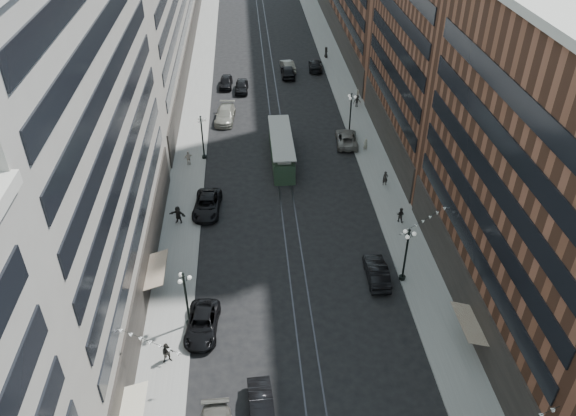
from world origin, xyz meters
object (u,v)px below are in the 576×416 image
object	(u,v)px
car_2	(202,324)
pedestrian_2	(168,353)
lamppost_sw_mid	(202,136)
car_14	(288,66)
lamppost_sw_far	(186,298)
streetcar	(281,150)
lamppost_se_far	(406,253)
pedestrian_7	(400,215)
car_7	(207,205)
car_5	(261,407)
pedestrian_extra_1	(385,178)
car_11	(347,138)
car_extra_0	(288,71)
car_8	(225,115)
pedestrian_6	(189,158)
pedestrian_extra_0	(358,95)
pedestrian_5	(178,215)
lamppost_se_mid	(351,112)
car_12	(315,65)
pedestrian_8	(365,145)
pedestrian_9	(357,101)
car_10	(377,272)
car_9	(226,82)
car_13	(242,86)
pedestrian_extra_2	(326,52)

from	to	relation	value
car_2	pedestrian_2	bearing A→B (deg)	-123.93
lamppost_sw_mid	car_14	distance (m)	30.44
lamppost_sw_far	streetcar	distance (m)	27.57
lamppost_se_far	pedestrian_7	size ratio (longest dim) A/B	3.39
car_7	car_14	distance (m)	40.41
car_5	pedestrian_extra_1	size ratio (longest dim) A/B	2.79
car_11	car_extra_0	bearing A→B (deg)	-71.34
car_8	pedestrian_6	distance (m)	12.34
pedestrian_6	pedestrian_extra_0	size ratio (longest dim) A/B	1.04
car_11	pedestrian_5	distance (m)	24.86
pedestrian_6	lamppost_se_mid	bearing A→B (deg)	175.65
lamppost_se_mid	car_5	distance (m)	42.71
car_12	pedestrian_6	world-z (taller)	pedestrian_6
streetcar	pedestrian_2	xyz separation A→B (m)	(-10.54, -29.55, -0.41)
pedestrian_8	car_5	bearing A→B (deg)	51.32
pedestrian_5	pedestrian_9	xyz separation A→B (m)	(22.80, 25.74, -0.08)
car_8	pedestrian_9	bearing A→B (deg)	13.86
car_5	car_7	size ratio (longest dim) A/B	0.81
car_11	car_5	bearing A→B (deg)	77.21
car_8	car_extra_0	world-z (taller)	car_extra_0
lamppost_sw_mid	car_7	size ratio (longest dim) A/B	0.96
car_11	pedestrian_extra_1	size ratio (longest dim) A/B	3.29
car_10	pedestrian_7	bearing A→B (deg)	-115.65
car_2	pedestrian_7	size ratio (longest dim) A/B	3.27
lamppost_sw_mid	car_8	distance (m)	10.72
lamppost_sw_far	car_extra_0	distance (m)	53.54
car_14	pedestrian_9	size ratio (longest dim) A/B	2.85
car_11	pedestrian_9	bearing A→B (deg)	-102.11
car_7	car_9	distance (m)	32.75
car_14	car_13	bearing A→B (deg)	39.04
pedestrian_2	car_14	bearing A→B (deg)	67.11
pedestrian_2	pedestrian_extra_2	distance (m)	66.66
car_2	car_extra_0	world-z (taller)	car_extra_0
pedestrian_8	car_extra_0	size ratio (longest dim) A/B	0.32
car_9	car_11	world-z (taller)	car_9
pedestrian_2	car_13	xyz separation A→B (m)	(6.04, 50.46, -0.25)
pedestrian_7	lamppost_sw_far	bearing A→B (deg)	62.57
lamppost_se_mid	pedestrian_6	world-z (taller)	lamppost_se_mid
car_9	pedestrian_9	xyz separation A→B (m)	(18.46, -8.91, 0.22)
pedestrian_extra_2	car_2	bearing A→B (deg)	168.32
car_2	car_5	size ratio (longest dim) A/B	1.13
lamppost_sw_mid	car_7	distance (m)	11.24
streetcar	pedestrian_2	distance (m)	31.38
car_8	pedestrian_8	size ratio (longest dim) A/B	3.60
car_12	car_14	size ratio (longest dim) A/B	1.07
lamppost_se_mid	car_13	distance (m)	20.33
lamppost_se_far	pedestrian_6	xyz separation A→B (m)	(-20.12, 21.57, -2.08)
pedestrian_2	car_8	world-z (taller)	pedestrian_2
car_7	pedestrian_5	world-z (taller)	pedestrian_5
car_11	pedestrian_9	world-z (taller)	pedestrian_9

